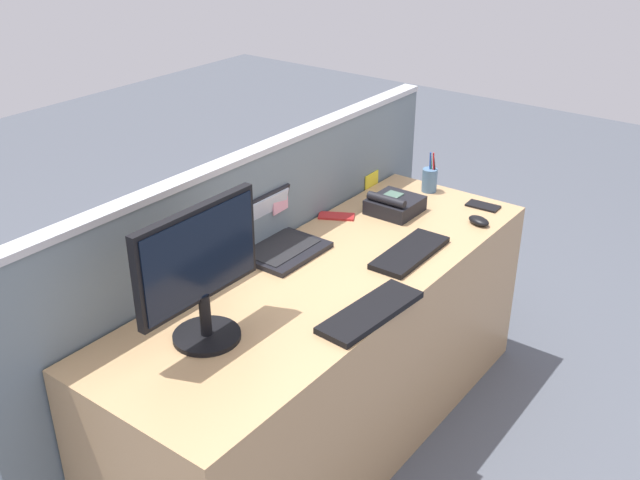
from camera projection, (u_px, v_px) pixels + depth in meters
ground_plane at (330, 434)px, 3.00m from camera, size 10.00×10.00×0.00m
desk at (330, 358)px, 2.83m from camera, size 1.96×0.66×0.75m
cubicle_divider at (256, 285)px, 2.94m from camera, size 2.32×0.08×1.14m
desktop_monitor at (199, 267)px, 2.18m from camera, size 0.47×0.21×0.44m
laptop at (274, 238)px, 2.81m from camera, size 0.31×0.27×0.21m
desk_phone at (394, 205)px, 3.12m from camera, size 0.21×0.20×0.10m
keyboard_main at (371, 312)px, 2.41m from camera, size 0.42×0.17×0.02m
keyboard_spare at (410, 253)px, 2.78m from camera, size 0.38×0.15×0.02m
computer_mouse_right_hand at (479, 221)px, 3.03m from camera, size 0.09×0.11×0.03m
pen_cup at (430, 180)px, 3.32m from camera, size 0.07×0.07×0.19m
cell_phone_red_case at (336, 216)px, 3.09m from camera, size 0.13×0.16×0.01m
cell_phone_black_slab at (483, 206)px, 3.19m from camera, size 0.08×0.14×0.01m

